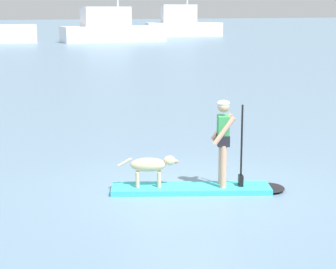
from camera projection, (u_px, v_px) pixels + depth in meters
ground_plane at (191, 191)px, 11.44m from camera, size 400.00×400.00×0.00m
paddleboard at (203, 188)px, 11.43m from camera, size 3.23×1.91×0.10m
person_paddler at (224, 137)px, 11.24m from camera, size 0.68×0.60×1.62m
dog at (151, 166)px, 11.32m from camera, size 1.06×0.53×0.58m
moored_boat_starboard at (111, 29)px, 64.15m from camera, size 10.99×3.47×8.64m
moored_boat_port at (182, 24)px, 78.05m from camera, size 10.02×5.08×11.63m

